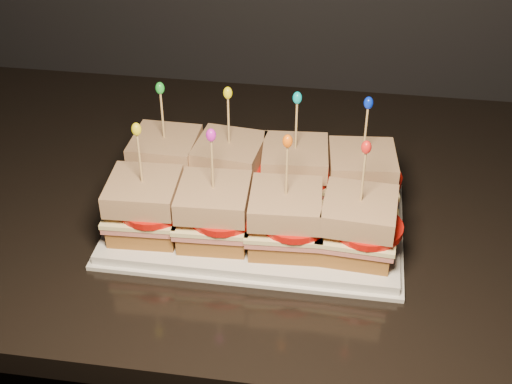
# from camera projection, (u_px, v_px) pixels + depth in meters

# --- Properties ---
(cabinet) EXTENTS (2.64, 0.66, 0.88)m
(cabinet) POSITION_uv_depth(u_px,v_px,m) (103.00, 382.00, 1.34)
(cabinet) COLOR black
(cabinet) RESTS_ON ground
(granite_slab) EXTENTS (2.68, 0.70, 0.03)m
(granite_slab) POSITION_uv_depth(u_px,v_px,m) (65.00, 183.00, 1.08)
(granite_slab) COLOR black
(granite_slab) RESTS_ON cabinet
(platter) EXTENTS (0.38, 0.24, 0.02)m
(platter) POSITION_uv_depth(u_px,v_px,m) (256.00, 220.00, 0.96)
(platter) COLOR white
(platter) RESTS_ON granite_slab
(platter_rim) EXTENTS (0.39, 0.25, 0.01)m
(platter_rim) POSITION_uv_depth(u_px,v_px,m) (256.00, 223.00, 0.97)
(platter_rim) COLOR white
(platter_rim) RESTS_ON granite_slab
(sandwich_0_bread_bot) EXTENTS (0.09, 0.09, 0.02)m
(sandwich_0_bread_bot) POSITION_uv_depth(u_px,v_px,m) (168.00, 177.00, 1.01)
(sandwich_0_bread_bot) COLOR brown
(sandwich_0_bread_bot) RESTS_ON platter
(sandwich_0_ham) EXTENTS (0.10, 0.09, 0.01)m
(sandwich_0_ham) POSITION_uv_depth(u_px,v_px,m) (167.00, 167.00, 1.00)
(sandwich_0_ham) COLOR #CB5A55
(sandwich_0_ham) RESTS_ON sandwich_0_bread_bot
(sandwich_0_cheese) EXTENTS (0.10, 0.09, 0.01)m
(sandwich_0_cheese) POSITION_uv_depth(u_px,v_px,m) (166.00, 163.00, 1.00)
(sandwich_0_cheese) COLOR #FFF0A4
(sandwich_0_cheese) RESTS_ON sandwich_0_ham
(sandwich_0_tomato) EXTENTS (0.09, 0.09, 0.01)m
(sandwich_0_tomato) POSITION_uv_depth(u_px,v_px,m) (173.00, 161.00, 0.99)
(sandwich_0_tomato) COLOR red
(sandwich_0_tomato) RESTS_ON sandwich_0_cheese
(sandwich_0_bread_top) EXTENTS (0.09, 0.09, 0.03)m
(sandwich_0_bread_top) POSITION_uv_depth(u_px,v_px,m) (165.00, 147.00, 0.98)
(sandwich_0_bread_top) COLOR #5D2D13
(sandwich_0_bread_top) RESTS_ON sandwich_0_tomato
(sandwich_0_pick) EXTENTS (0.00, 0.00, 0.09)m
(sandwich_0_pick) POSITION_uv_depth(u_px,v_px,m) (163.00, 118.00, 0.96)
(sandwich_0_pick) COLOR tan
(sandwich_0_pick) RESTS_ON sandwich_0_bread_top
(sandwich_0_frill) EXTENTS (0.01, 0.01, 0.02)m
(sandwich_0_frill) POSITION_uv_depth(u_px,v_px,m) (160.00, 88.00, 0.93)
(sandwich_0_frill) COLOR green
(sandwich_0_frill) RESTS_ON sandwich_0_pick
(sandwich_1_bread_bot) EXTENTS (0.09, 0.09, 0.02)m
(sandwich_1_bread_bot) POSITION_uv_depth(u_px,v_px,m) (230.00, 182.00, 1.00)
(sandwich_1_bread_bot) COLOR brown
(sandwich_1_bread_bot) RESTS_ON platter
(sandwich_1_ham) EXTENTS (0.10, 0.10, 0.01)m
(sandwich_1_ham) POSITION_uv_depth(u_px,v_px,m) (230.00, 173.00, 0.99)
(sandwich_1_ham) COLOR #CB5A55
(sandwich_1_ham) RESTS_ON sandwich_1_bread_bot
(sandwich_1_cheese) EXTENTS (0.11, 0.10, 0.01)m
(sandwich_1_cheese) POSITION_uv_depth(u_px,v_px,m) (230.00, 168.00, 0.99)
(sandwich_1_cheese) COLOR #FFF0A4
(sandwich_1_cheese) RESTS_ON sandwich_1_ham
(sandwich_1_tomato) EXTENTS (0.09, 0.09, 0.01)m
(sandwich_1_tomato) POSITION_uv_depth(u_px,v_px,m) (237.00, 167.00, 0.98)
(sandwich_1_tomato) COLOR red
(sandwich_1_tomato) RESTS_ON sandwich_1_cheese
(sandwich_1_bread_top) EXTENTS (0.10, 0.10, 0.03)m
(sandwich_1_bread_top) POSITION_uv_depth(u_px,v_px,m) (229.00, 152.00, 0.97)
(sandwich_1_bread_top) COLOR #5D2D13
(sandwich_1_bread_top) RESTS_ON sandwich_1_tomato
(sandwich_1_pick) EXTENTS (0.00, 0.00, 0.09)m
(sandwich_1_pick) POSITION_uv_depth(u_px,v_px,m) (229.00, 123.00, 0.95)
(sandwich_1_pick) COLOR tan
(sandwich_1_pick) RESTS_ON sandwich_1_bread_top
(sandwich_1_frill) EXTENTS (0.01, 0.01, 0.02)m
(sandwich_1_frill) POSITION_uv_depth(u_px,v_px,m) (228.00, 93.00, 0.92)
(sandwich_1_frill) COLOR yellow
(sandwich_1_frill) RESTS_ON sandwich_1_pick
(sandwich_2_bread_bot) EXTENTS (0.09, 0.09, 0.02)m
(sandwich_2_bread_bot) POSITION_uv_depth(u_px,v_px,m) (294.00, 187.00, 0.99)
(sandwich_2_bread_bot) COLOR brown
(sandwich_2_bread_bot) RESTS_ON platter
(sandwich_2_ham) EXTENTS (0.10, 0.10, 0.01)m
(sandwich_2_ham) POSITION_uv_depth(u_px,v_px,m) (294.00, 178.00, 0.98)
(sandwich_2_ham) COLOR #CB5A55
(sandwich_2_ham) RESTS_ON sandwich_2_bread_bot
(sandwich_2_cheese) EXTENTS (0.10, 0.10, 0.01)m
(sandwich_2_cheese) POSITION_uv_depth(u_px,v_px,m) (294.00, 174.00, 0.98)
(sandwich_2_cheese) COLOR #FFF0A4
(sandwich_2_cheese) RESTS_ON sandwich_2_ham
(sandwich_2_tomato) EXTENTS (0.09, 0.09, 0.01)m
(sandwich_2_tomato) POSITION_uv_depth(u_px,v_px,m) (303.00, 172.00, 0.97)
(sandwich_2_tomato) COLOR red
(sandwich_2_tomato) RESTS_ON sandwich_2_cheese
(sandwich_2_bread_top) EXTENTS (0.09, 0.09, 0.03)m
(sandwich_2_bread_top) POSITION_uv_depth(u_px,v_px,m) (295.00, 157.00, 0.96)
(sandwich_2_bread_top) COLOR #5D2D13
(sandwich_2_bread_top) RESTS_ON sandwich_2_tomato
(sandwich_2_pick) EXTENTS (0.00, 0.00, 0.09)m
(sandwich_2_pick) POSITION_uv_depth(u_px,v_px,m) (296.00, 128.00, 0.93)
(sandwich_2_pick) COLOR tan
(sandwich_2_pick) RESTS_ON sandwich_2_bread_top
(sandwich_2_frill) EXTENTS (0.01, 0.01, 0.02)m
(sandwich_2_frill) POSITION_uv_depth(u_px,v_px,m) (297.00, 98.00, 0.91)
(sandwich_2_frill) COLOR #05ADB8
(sandwich_2_frill) RESTS_ON sandwich_2_pick
(sandwich_3_bread_bot) EXTENTS (0.09, 0.09, 0.02)m
(sandwich_3_bread_bot) POSITION_uv_depth(u_px,v_px,m) (359.00, 193.00, 0.98)
(sandwich_3_bread_bot) COLOR brown
(sandwich_3_bread_bot) RESTS_ON platter
(sandwich_3_ham) EXTENTS (0.10, 0.10, 0.01)m
(sandwich_3_ham) POSITION_uv_depth(u_px,v_px,m) (360.00, 184.00, 0.97)
(sandwich_3_ham) COLOR #CB5A55
(sandwich_3_ham) RESTS_ON sandwich_3_bread_bot
(sandwich_3_cheese) EXTENTS (0.10, 0.10, 0.01)m
(sandwich_3_cheese) POSITION_uv_depth(u_px,v_px,m) (361.00, 179.00, 0.96)
(sandwich_3_cheese) COLOR #FFF0A4
(sandwich_3_cheese) RESTS_ON sandwich_3_ham
(sandwich_3_tomato) EXTENTS (0.09, 0.09, 0.01)m
(sandwich_3_tomato) POSITION_uv_depth(u_px,v_px,m) (370.00, 178.00, 0.95)
(sandwich_3_tomato) COLOR red
(sandwich_3_tomato) RESTS_ON sandwich_3_cheese
(sandwich_3_bread_top) EXTENTS (0.10, 0.10, 0.03)m
(sandwich_3_bread_top) POSITION_uv_depth(u_px,v_px,m) (362.00, 163.00, 0.95)
(sandwich_3_bread_top) COLOR #5D2D13
(sandwich_3_bread_top) RESTS_ON sandwich_3_tomato
(sandwich_3_pick) EXTENTS (0.00, 0.00, 0.09)m
(sandwich_3_pick) POSITION_uv_depth(u_px,v_px,m) (365.00, 134.00, 0.92)
(sandwich_3_pick) COLOR tan
(sandwich_3_pick) RESTS_ON sandwich_3_bread_top
(sandwich_3_frill) EXTENTS (0.01, 0.01, 0.02)m
(sandwich_3_frill) POSITION_uv_depth(u_px,v_px,m) (368.00, 103.00, 0.90)
(sandwich_3_frill) COLOR #0726D3
(sandwich_3_frill) RESTS_ON sandwich_3_pick
(sandwich_4_bread_bot) EXTENTS (0.09, 0.09, 0.02)m
(sandwich_4_bread_bot) POSITION_uv_depth(u_px,v_px,m) (147.00, 222.00, 0.92)
(sandwich_4_bread_bot) COLOR brown
(sandwich_4_bread_bot) RESTS_ON platter
(sandwich_4_ham) EXTENTS (0.10, 0.10, 0.01)m
(sandwich_4_ham) POSITION_uv_depth(u_px,v_px,m) (146.00, 213.00, 0.91)
(sandwich_4_ham) COLOR #CB5A55
(sandwich_4_ham) RESTS_ON sandwich_4_bread_bot
(sandwich_4_cheese) EXTENTS (0.10, 0.10, 0.01)m
(sandwich_4_cheese) POSITION_uv_depth(u_px,v_px,m) (145.00, 208.00, 0.91)
(sandwich_4_cheese) COLOR #FFF0A4
(sandwich_4_cheese) RESTS_ON sandwich_4_ham
(sandwich_4_tomato) EXTENTS (0.09, 0.09, 0.01)m
(sandwich_4_tomato) POSITION_uv_depth(u_px,v_px,m) (153.00, 207.00, 0.90)
(sandwich_4_tomato) COLOR red
(sandwich_4_tomato) RESTS_ON sandwich_4_cheese
(sandwich_4_bread_top) EXTENTS (0.09, 0.09, 0.03)m
(sandwich_4_bread_top) POSITION_uv_depth(u_px,v_px,m) (143.00, 191.00, 0.90)
(sandwich_4_bread_top) COLOR #5D2D13
(sandwich_4_bread_top) RESTS_ON sandwich_4_tomato
(sandwich_4_pick) EXTENTS (0.00, 0.00, 0.09)m
(sandwich_4_pick) POSITION_uv_depth(u_px,v_px,m) (140.00, 161.00, 0.87)
(sandwich_4_pick) COLOR tan
(sandwich_4_pick) RESTS_ON sandwich_4_bread_top
(sandwich_4_frill) EXTENTS (0.01, 0.01, 0.02)m
(sandwich_4_frill) POSITION_uv_depth(u_px,v_px,m) (136.00, 129.00, 0.84)
(sandwich_4_frill) COLOR yellow
(sandwich_4_frill) RESTS_ON sandwich_4_pick
(sandwich_5_bread_bot) EXTENTS (0.09, 0.09, 0.02)m
(sandwich_5_bread_bot) POSITION_uv_depth(u_px,v_px,m) (215.00, 229.00, 0.91)
(sandwich_5_bread_bot) COLOR brown
(sandwich_5_bread_bot) RESTS_ON platter
(sandwich_5_ham) EXTENTS (0.10, 0.10, 0.01)m
(sandwich_5_ham) POSITION_uv_depth(u_px,v_px,m) (215.00, 219.00, 0.90)
(sandwich_5_ham) COLOR #CB5A55
(sandwich_5_ham) RESTS_ON sandwich_5_bread_bot
(sandwich_5_cheese) EXTENTS (0.10, 0.10, 0.01)m
(sandwich_5_cheese) POSITION_uv_depth(u_px,v_px,m) (214.00, 215.00, 0.90)
(sandwich_5_cheese) COLOR #FFF0A4
(sandwich_5_cheese) RESTS_ON sandwich_5_ham
(sandwich_5_tomato) EXTENTS (0.09, 0.09, 0.01)m
(sandwich_5_tomato) POSITION_uv_depth(u_px,v_px,m) (223.00, 214.00, 0.89)
(sandwich_5_tomato) COLOR red
(sandwich_5_tomato) RESTS_ON sandwich_5_cheese
(sandwich_5_bread_top) EXTENTS (0.09, 0.09, 0.03)m
(sandwich_5_bread_top) POSITION_uv_depth(u_px,v_px,m) (214.00, 197.00, 0.88)
(sandwich_5_bread_top) COLOR #5D2D13
(sandwich_5_bread_top) RESTS_ON sandwich_5_tomato
(sandwich_5_pick) EXTENTS (0.00, 0.00, 0.09)m
(sandwich_5_pick) POSITION_uv_depth(u_px,v_px,m) (212.00, 167.00, 0.86)
(sandwich_5_pick) COLOR tan
(sandwich_5_pick) RESTS_ON sandwich_5_bread_top
(sandwich_5_frill) EXTENTS (0.01, 0.01, 0.02)m
(sandwich_5_frill) POSITION_uv_depth(u_px,v_px,m) (211.00, 135.00, 0.83)
(sandwich_5_frill) COLOR #C81CBF
(sandwich_5_frill) RESTS_ON sandwich_5_pick
(sandwich_6_bread_bot) EXTENTS (0.09, 0.09, 0.02)m
(sandwich_6_bread_bot) POSITION_uv_depth(u_px,v_px,m) (285.00, 236.00, 0.90)
(sandwich_6_bread_bot) COLOR brown
(sandwich_6_bread_bot) RESTS_ON platter
(sandwich_6_ham) EXTENTS (0.10, 0.10, 0.01)m
(sandwich_6_ham) POSITION_uv_depth(u_px,v_px,m) (285.00, 226.00, 0.89)
(sandwich_6_ham) COLOR #CB5A55
(sandwich_6_ham) RESTS_ON sandwich_6_bread_bot
(sandwich_6_cheese) EXTENTS (0.10, 0.10, 0.01)m
(sandwich_6_cheese) POSITION_uv_depth(u_px,v_px,m) (285.00, 221.00, 0.89)
(sandwich_6_cheese) COLOR #FFF0A4
(sandwich_6_cheese) RESTS_ON sandwich_6_ham
(sandwich_6_tomato) EXTENTS (0.09, 0.09, 0.01)m
(sandwich_6_tomato) POSITION_uv_depth(u_px,v_px,m) (294.00, 220.00, 0.88)
(sandwich_6_tomato) COLOR red
(sandwich_6_tomato) RESTS_ON sandwich_6_cheese
(sandwich_6_bread_top) EXTENTS (0.09, 0.09, 0.03)m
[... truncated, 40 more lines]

